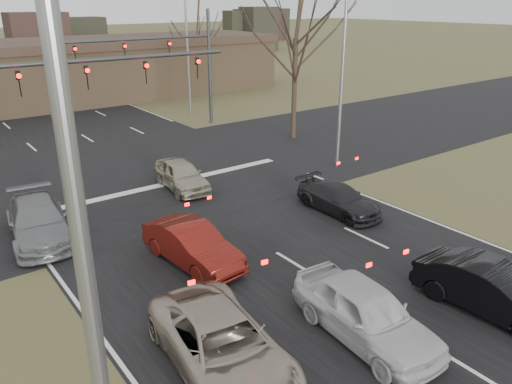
% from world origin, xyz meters
% --- Properties ---
extents(ground, '(360.00, 360.00, 0.00)m').
position_xyz_m(ground, '(0.00, 0.00, 0.00)').
color(ground, brown).
rests_on(ground, ground).
extents(road_cross, '(200.00, 14.00, 0.02)m').
position_xyz_m(road_cross, '(0.00, 15.00, 0.01)').
color(road_cross, black).
rests_on(road_cross, ground).
extents(building, '(42.40, 10.40, 5.30)m').
position_xyz_m(building, '(2.00, 38.00, 2.67)').
color(building, brown).
rests_on(building, ground).
extents(mast_arm_near, '(12.12, 0.24, 8.00)m').
position_xyz_m(mast_arm_near, '(-5.23, 13.00, 5.07)').
color(mast_arm_near, '#383A3D').
rests_on(mast_arm_near, ground).
extents(mast_arm_far, '(11.12, 0.24, 8.00)m').
position_xyz_m(mast_arm_far, '(6.18, 23.00, 5.02)').
color(mast_arm_far, '#383A3D').
rests_on(mast_arm_far, ground).
extents(streetlight_left, '(2.34, 0.25, 10.00)m').
position_xyz_m(streetlight_left, '(-8.82, -4.00, 5.59)').
color(streetlight_left, gray).
rests_on(streetlight_left, ground).
extents(streetlight_right_near, '(2.34, 0.25, 10.00)m').
position_xyz_m(streetlight_right_near, '(8.82, 10.00, 5.59)').
color(streetlight_right_near, gray).
rests_on(streetlight_right_near, ground).
extents(streetlight_right_far, '(2.34, 0.25, 10.00)m').
position_xyz_m(streetlight_right_far, '(9.32, 27.00, 5.59)').
color(streetlight_right_far, gray).
rests_on(streetlight_right_far, ground).
extents(tree_right_far, '(5.40, 5.40, 9.00)m').
position_xyz_m(tree_right_far, '(15.00, 35.00, 6.96)').
color(tree_right_far, black).
rests_on(tree_right_far, ground).
extents(car_silver_suv, '(3.02, 5.44, 1.44)m').
position_xyz_m(car_silver_suv, '(-4.87, 0.21, 0.72)').
color(car_silver_suv, '#9F9281').
rests_on(car_silver_suv, ground).
extents(car_white_sedan, '(2.24, 4.77, 1.58)m').
position_xyz_m(car_white_sedan, '(-1.12, -1.03, 0.79)').
color(car_white_sedan, silver).
rests_on(car_white_sedan, ground).
extents(car_black_hatch, '(1.90, 4.60, 1.48)m').
position_xyz_m(car_black_hatch, '(2.74, -2.43, 0.74)').
color(car_black_hatch, black).
rests_on(car_black_hatch, ground).
extents(car_charcoal_sedan, '(1.69, 4.13, 1.20)m').
position_xyz_m(car_charcoal_sedan, '(4.53, 5.50, 0.60)').
color(car_charcoal_sedan, black).
rests_on(car_charcoal_sedan, ground).
extents(car_grey_ahead, '(2.73, 5.27, 1.46)m').
position_xyz_m(car_grey_ahead, '(-6.50, 10.49, 0.73)').
color(car_grey_ahead, slate).
rests_on(car_grey_ahead, ground).
extents(car_red_ahead, '(1.88, 4.39, 1.41)m').
position_xyz_m(car_red_ahead, '(-2.78, 5.30, 0.70)').
color(car_red_ahead, '#59120C').
rests_on(car_red_ahead, ground).
extents(car_silver_ahead, '(2.09, 4.24, 1.39)m').
position_xyz_m(car_silver_ahead, '(0.50, 12.03, 0.69)').
color(car_silver_ahead, '#9E9880').
rests_on(car_silver_ahead, ground).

